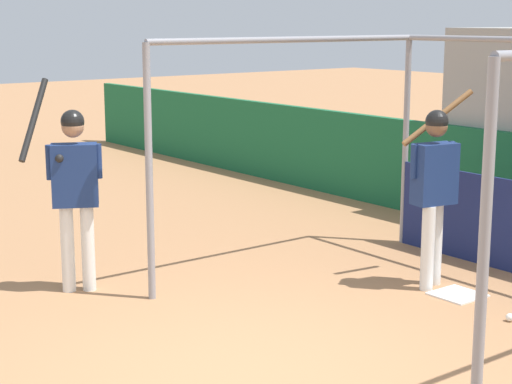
# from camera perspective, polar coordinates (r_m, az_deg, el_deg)

# --- Properties ---
(ground_plane) EXTENTS (60.00, 60.00, 0.00)m
(ground_plane) POSITION_cam_1_polar(r_m,az_deg,el_deg) (6.53, -0.36, -12.30)
(ground_plane) COLOR #A8754C
(batting_cage) EXTENTS (3.88, 3.55, 2.46)m
(batting_cage) POSITION_cam_1_polar(r_m,az_deg,el_deg) (8.53, 16.33, 0.48)
(batting_cage) COLOR gray
(batting_cage) RESTS_ON ground
(home_plate) EXTENTS (0.44, 0.44, 0.02)m
(home_plate) POSITION_cam_1_polar(r_m,az_deg,el_deg) (8.57, 13.30, -6.68)
(home_plate) COLOR white
(home_plate) RESTS_ON ground
(player_batter) EXTENTS (0.57, 0.93, 1.94)m
(player_batter) POSITION_cam_1_polar(r_m,az_deg,el_deg) (8.54, 11.81, 0.71)
(player_batter) COLOR white
(player_batter) RESTS_ON ground
(player_waiting) EXTENTS (0.56, 0.80, 2.08)m
(player_waiting) POSITION_cam_1_polar(r_m,az_deg,el_deg) (8.41, -12.04, 0.62)
(player_waiting) COLOR white
(player_waiting) RESTS_ON ground
(baseball) EXTENTS (0.07, 0.07, 0.07)m
(baseball) POSITION_cam_1_polar(r_m,az_deg,el_deg) (7.97, 16.56, -8.02)
(baseball) COLOR white
(baseball) RESTS_ON ground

